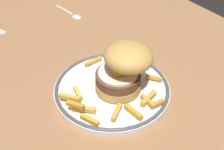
# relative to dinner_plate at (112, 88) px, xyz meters

# --- Properties ---
(ground_plane) EXTENTS (1.33, 1.06, 0.04)m
(ground_plane) POSITION_rel_dinner_plate_xyz_m (-0.02, -0.04, -0.03)
(ground_plane) COLOR #9E6C46
(dinner_plate) EXTENTS (0.26, 0.26, 0.02)m
(dinner_plate) POSITION_rel_dinner_plate_xyz_m (0.00, 0.00, 0.00)
(dinner_plate) COLOR silver
(dinner_plate) RESTS_ON ground_plane
(burger) EXTENTS (0.12, 0.12, 0.11)m
(burger) POSITION_rel_dinner_plate_xyz_m (0.02, 0.02, 0.06)
(burger) COLOR tan
(burger) RESTS_ON dinner_plate
(fries_pile) EXTENTS (0.22, 0.22, 0.02)m
(fries_pile) POSITION_rel_dinner_plate_xyz_m (0.03, -0.01, 0.01)
(fries_pile) COLOR gold
(fries_pile) RESTS_ON dinner_plate
(spoon) EXTENTS (0.13, 0.04, 0.01)m
(spoon) POSITION_rel_dinner_plate_xyz_m (-0.38, 0.09, -0.00)
(spoon) COLOR silver
(spoon) RESTS_ON ground_plane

